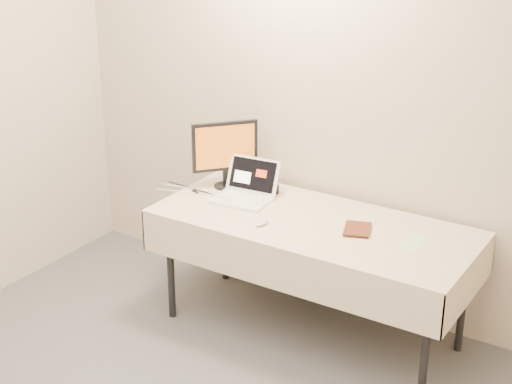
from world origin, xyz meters
The scene contains 9 objects.
back_wall centered at (0.00, 2.50, 1.35)m, with size 4.00×0.10×2.70m, color #C2B29C.
table centered at (0.00, 2.05, 0.68)m, with size 1.86×0.81×0.74m.
laptop centered at (-0.51, 2.13, 0.79)m, with size 0.37×0.36×0.22m.
monitor centered at (-0.72, 2.21, 0.99)m, with size 0.29×0.33×0.43m.
book centered at (0.20, 2.04, 0.83)m, with size 0.14×0.02×0.19m, color maroon.
alarm_clock centered at (-0.44, 2.28, 0.76)m, with size 0.13×0.09×0.05m.
clicker centered at (-0.22, 1.85, 0.75)m, with size 0.05×0.10×0.02m, color #BDBDBF.
paper_form centered at (0.59, 2.08, 0.74)m, with size 0.10×0.25×0.00m, color #ADD4A9.
usb_dongle centered at (-0.83, 2.03, 0.74)m, with size 0.06×0.02×0.01m, color black.
Camera 1 is at (1.90, -1.58, 2.58)m, focal length 55.00 mm.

